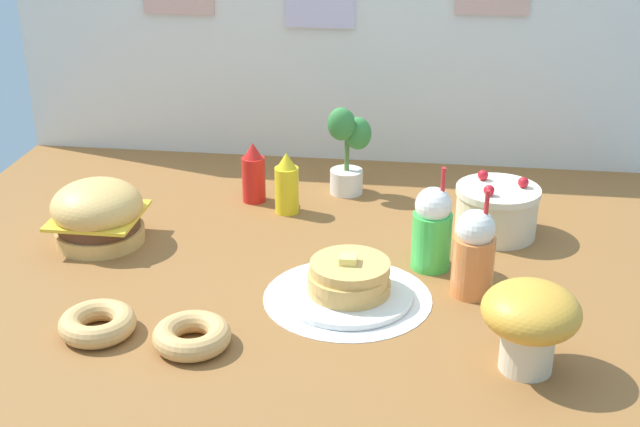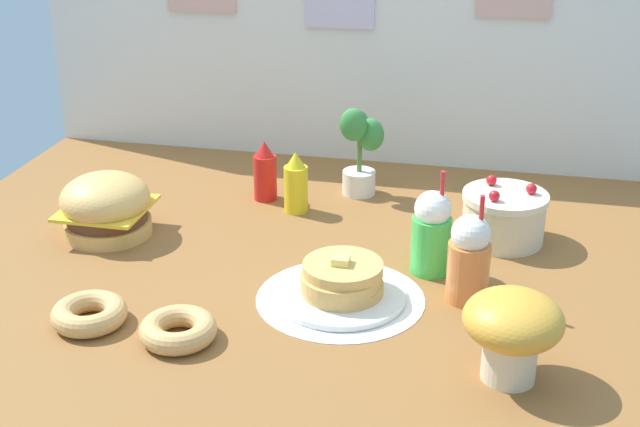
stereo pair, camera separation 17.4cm
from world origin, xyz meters
TOP-DOWN VIEW (x-y plane):
  - ground_plane at (0.00, 0.00)m, footprint 2.18×1.86m
  - back_wall at (-0.00, 0.92)m, footprint 2.18×0.04m
  - doily_mat at (0.17, -0.08)m, footprint 0.42×0.42m
  - burger at (-0.56, 0.15)m, footprint 0.25×0.25m
  - pancake_stack at (0.17, -0.08)m, footprint 0.33×0.33m
  - layer_cake at (0.55, 0.35)m, footprint 0.24×0.24m
  - ketchup_bottle at (-0.19, 0.50)m, footprint 0.07×0.07m
  - mustard_bottle at (-0.07, 0.43)m, footprint 0.07×0.07m
  - cream_soda_cup at (0.37, 0.12)m, footprint 0.11×0.11m
  - orange_float_cup at (0.48, -0.01)m, footprint 0.11×0.11m
  - donut_pink_glaze at (-0.38, -0.32)m, footprint 0.18×0.18m
  - donut_chocolate at (-0.15, -0.34)m, footprint 0.18×0.18m
  - potted_plant at (0.09, 0.61)m, footprint 0.14×0.12m
  - mushroom_stool at (0.58, -0.33)m, footprint 0.21×0.21m

SIDE VIEW (x-z plane):
  - ground_plane at x=0.00m, z-range -0.02..0.00m
  - doily_mat at x=0.17m, z-range 0.00..0.00m
  - donut_pink_glaze at x=-0.38m, z-range 0.00..0.06m
  - donut_chocolate at x=-0.15m, z-range 0.00..0.06m
  - pancake_stack at x=0.17m, z-range -0.01..0.10m
  - layer_cake at x=0.55m, z-range -0.01..0.16m
  - burger at x=-0.56m, z-range 0.00..0.18m
  - ketchup_bottle at x=-0.19m, z-range -0.01..0.18m
  - mustard_bottle at x=-0.07m, z-range -0.01..0.18m
  - cream_soda_cup at x=0.37m, z-range -0.03..0.26m
  - orange_float_cup at x=0.48m, z-range -0.03..0.26m
  - mushroom_stool at x=0.58m, z-range 0.02..0.23m
  - potted_plant at x=0.09m, z-range 0.01..0.30m
  - back_wall at x=0.00m, z-range 0.00..0.95m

